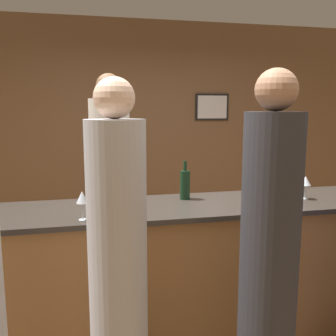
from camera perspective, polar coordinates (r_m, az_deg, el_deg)
back_wall at (r=4.77m, az=-2.50°, el=5.08°), size 8.00×0.08×2.80m
bar_counter at (r=2.89m, az=5.34°, el=-15.58°), size 3.18×0.67×1.06m
bartender at (r=3.45m, az=-8.66°, el=-4.13°), size 0.36×0.36×2.04m
guest_1 at (r=2.15m, az=15.10°, el=-13.70°), size 0.31×0.31×1.93m
guest_2 at (r=2.02m, az=-7.61°, el=-15.68°), size 0.30×0.30×1.88m
wine_bottle_0 at (r=2.80m, az=2.59°, el=-2.48°), size 0.08×0.08×0.29m
ice_bucket at (r=2.97m, az=16.09°, el=-2.50°), size 0.18×0.18×0.20m
wine_glass_0 at (r=2.68m, az=15.08°, el=-3.36°), size 0.08×0.08×0.15m
wine_glass_1 at (r=2.98m, az=20.21°, el=-1.92°), size 0.08×0.08×0.17m
wine_glass_2 at (r=2.32m, az=-12.95°, el=-4.47°), size 0.07×0.07×0.18m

